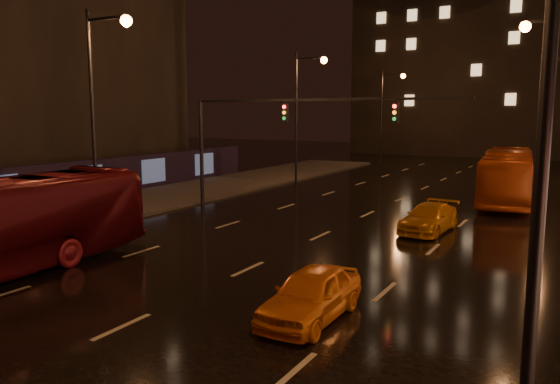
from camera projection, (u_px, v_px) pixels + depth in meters
name	position (u px, v px, depth m)	size (l,w,h in m)	color
ground	(354.00, 220.00, 27.80)	(140.00, 140.00, 0.00)	black
sidewalk_left	(90.00, 211.00, 30.01)	(7.00, 70.00, 0.15)	#38332D
building_distant	(541.00, 11.00, 68.15)	(44.00, 16.00, 36.00)	black
traffic_signal	(268.00, 126.00, 29.57)	(15.31, 0.32, 6.20)	black
streetlight_right	(492.00, 35.00, 7.02)	(2.64, 0.50, 10.00)	black
bus_curb	(507.00, 176.00, 33.32)	(2.71, 11.60, 3.23)	#AA3D11
taxi_near	(311.00, 294.00, 14.41)	(1.62, 4.02, 1.37)	orange
taxi_far	(429.00, 218.00, 25.11)	(1.79, 4.40, 1.28)	orange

